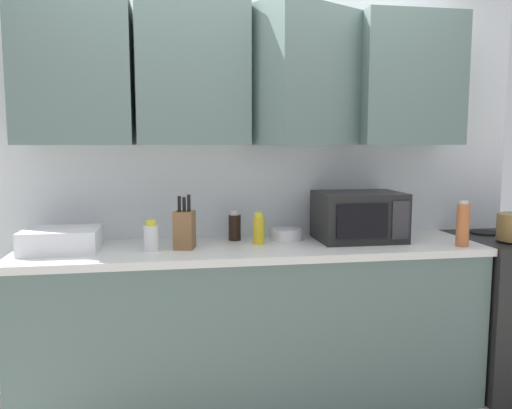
# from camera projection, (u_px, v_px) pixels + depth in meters

# --- Properties ---
(wall_back_with_cabinets) EXTENTS (3.40, 0.58, 2.60)m
(wall_back_with_cabinets) POSITION_uv_depth(u_px,v_px,m) (247.00, 123.00, 2.94)
(wall_back_with_cabinets) COLOR white
(wall_back_with_cabinets) RESTS_ON ground_plane
(counter_run) EXTENTS (2.53, 0.63, 0.90)m
(counter_run) POSITION_uv_depth(u_px,v_px,m) (254.00, 324.00, 2.85)
(counter_run) COLOR slate
(counter_run) RESTS_ON ground_plane
(microwave) EXTENTS (0.48, 0.37, 0.28)m
(microwave) POSITION_uv_depth(u_px,v_px,m) (359.00, 216.00, 2.93)
(microwave) COLOR black
(microwave) RESTS_ON counter_run
(dish_rack) EXTENTS (0.38, 0.30, 0.12)m
(dish_rack) POSITION_uv_depth(u_px,v_px,m) (61.00, 240.00, 2.63)
(dish_rack) COLOR silver
(dish_rack) RESTS_ON counter_run
(knife_block) EXTENTS (0.13, 0.14, 0.29)m
(knife_block) POSITION_uv_depth(u_px,v_px,m) (184.00, 229.00, 2.70)
(knife_block) COLOR brown
(knife_block) RESTS_ON counter_run
(bottle_soy_dark) EXTENTS (0.07, 0.07, 0.18)m
(bottle_soy_dark) POSITION_uv_depth(u_px,v_px,m) (235.00, 226.00, 2.93)
(bottle_soy_dark) COLOR black
(bottle_soy_dark) RESTS_ON counter_run
(bottle_yellow_mustard) EXTENTS (0.06, 0.06, 0.18)m
(bottle_yellow_mustard) POSITION_uv_depth(u_px,v_px,m) (259.00, 229.00, 2.82)
(bottle_yellow_mustard) COLOR gold
(bottle_yellow_mustard) RESTS_ON counter_run
(bottle_spice_jar) EXTENTS (0.07, 0.07, 0.25)m
(bottle_spice_jar) POSITION_uv_depth(u_px,v_px,m) (463.00, 224.00, 2.76)
(bottle_spice_jar) COLOR #BC6638
(bottle_spice_jar) RESTS_ON counter_run
(bottle_white_jar) EXTENTS (0.08, 0.08, 0.16)m
(bottle_white_jar) POSITION_uv_depth(u_px,v_px,m) (151.00, 237.00, 2.64)
(bottle_white_jar) COLOR white
(bottle_white_jar) RESTS_ON counter_run
(bowl_ceramic_small) EXTENTS (0.19, 0.19, 0.06)m
(bowl_ceramic_small) POSITION_uv_depth(u_px,v_px,m) (286.00, 234.00, 2.96)
(bowl_ceramic_small) COLOR silver
(bowl_ceramic_small) RESTS_ON counter_run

